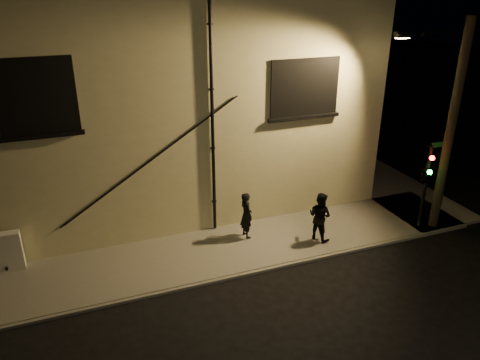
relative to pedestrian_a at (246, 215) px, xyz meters
name	(u,v)px	position (x,y,z in m)	size (l,w,h in m)	color
ground	(296,263)	(0.95, -1.99, -0.96)	(90.00, 90.00, 0.00)	black
sidewalk	(274,200)	(2.17, 2.40, -0.90)	(21.00, 16.00, 0.12)	slate
building	(143,81)	(-2.05, 7.00, 3.45)	(16.20, 12.23, 8.80)	beige
pedestrian_a	(246,215)	(0.00, 0.00, 0.00)	(0.61, 0.40, 1.68)	black
pedestrian_b	(320,216)	(2.31, -1.02, 0.03)	(0.84, 0.66, 1.73)	black
traffic_signal	(425,174)	(5.97, -1.69, 1.32)	(1.24, 1.89, 3.22)	black
streetlamp_pole	(448,125)	(6.67, -1.61, 2.97)	(2.03, 1.39, 7.44)	black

